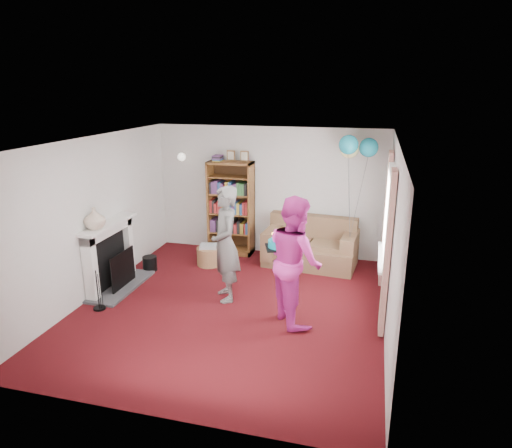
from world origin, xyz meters
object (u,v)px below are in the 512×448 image
(sofa, at_px, (311,247))
(person_striped, at_px, (225,244))
(person_magenta, at_px, (295,260))
(birthday_cake, at_px, (279,244))
(bookcase, at_px, (231,209))

(sofa, distance_m, person_striped, 2.18)
(person_magenta, height_order, birthday_cake, person_magenta)
(sofa, distance_m, birthday_cake, 2.32)
(bookcase, bearing_deg, person_magenta, -55.22)
(person_magenta, xyz_separation_m, birthday_cake, (-0.24, 0.04, 0.21))
(bookcase, xyz_separation_m, birthday_cake, (1.46, -2.40, 0.22))
(person_striped, relative_size, birthday_cake, 5.09)
(person_striped, xyz_separation_m, birthday_cake, (0.91, -0.37, 0.22))
(bookcase, relative_size, person_magenta, 1.12)
(sofa, height_order, person_striped, person_striped)
(bookcase, distance_m, birthday_cake, 2.82)
(person_magenta, relative_size, birthday_cake, 5.14)
(bookcase, bearing_deg, sofa, -8.09)
(sofa, bearing_deg, person_magenta, -83.03)
(sofa, bearing_deg, birthday_cake, -89.33)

